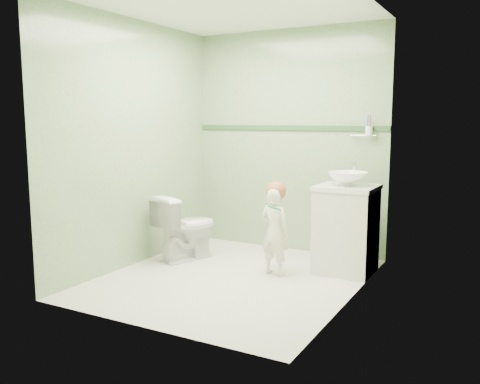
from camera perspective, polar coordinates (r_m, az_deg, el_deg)
The scene contains 12 objects.
ground at distance 4.68m, azimuth -0.89°, elevation -9.73°, with size 2.50×2.50×0.00m, color silver.
room_shell at distance 4.46m, azimuth -0.93°, elevation 5.11°, with size 2.50×2.54×2.40m.
trim_stripe at distance 5.56m, azimuth 5.41°, elevation 7.23°, with size 2.20×0.02×0.05m, color #315231.
vanity at distance 4.88m, azimuth 11.86°, elevation -4.28°, with size 0.52×0.50×0.80m, color silver.
counter at distance 4.81m, azimuth 12.00°, elevation 0.49°, with size 0.54×0.52×0.04m, color white.
basin at distance 4.80m, azimuth 12.03°, elevation 1.48°, with size 0.37×0.37×0.13m, color white.
faucet at distance 4.97m, azimuth 12.67°, elevation 2.61°, with size 0.03×0.13×0.18m.
cup_holder at distance 5.22m, azimuth 14.26°, elevation 6.74°, with size 0.26×0.07×0.21m.
toilet at distance 5.26m, azimuth -6.07°, elevation -3.95°, with size 0.38×0.66×0.68m, color white.
toddler at distance 4.70m, azimuth 3.94°, elevation -4.48°, with size 0.30×0.20×0.82m, color white.
hair_cap at distance 4.66m, azimuth 4.11°, elevation 0.07°, with size 0.18×0.18×0.18m, color #A45933.
teal_toothbrush at distance 4.51m, azimuth 3.88°, elevation -1.74°, with size 0.11×0.14×0.08m.
Camera 1 is at (2.19, -3.87, 1.44)m, focal length 37.82 mm.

